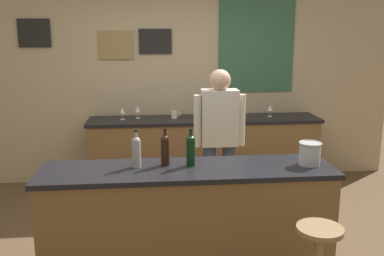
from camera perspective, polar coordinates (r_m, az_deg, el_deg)
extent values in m
plane|color=brown|center=(4.17, -1.07, -15.68)|extent=(10.00, 10.00, 0.00)
cube|color=tan|center=(5.72, -2.79, 6.90)|extent=(6.00, 0.06, 2.80)
cube|color=black|center=(5.81, -20.19, 11.73)|extent=(0.39, 0.02, 0.35)
cube|color=#997F4C|center=(5.65, -10.04, 10.77)|extent=(0.43, 0.02, 0.35)
cube|color=black|center=(5.64, -4.88, 11.37)|extent=(0.42, 0.02, 0.32)
cube|color=#38664C|center=(5.81, 8.56, 11.32)|extent=(1.00, 0.02, 1.33)
cube|color=brown|center=(3.61, -0.57, -12.56)|extent=(2.30, 0.57, 0.88)
cube|color=black|center=(3.44, -0.59, -5.61)|extent=(2.35, 0.60, 0.04)
cube|color=brown|center=(5.57, 1.65, -3.44)|extent=(2.87, 0.53, 0.86)
cube|color=black|center=(5.46, 1.68, 1.10)|extent=(2.93, 0.56, 0.04)
cylinder|color=#384766|center=(4.49, 4.81, -7.51)|extent=(0.13, 0.13, 0.86)
cylinder|color=#384766|center=(4.46, 2.27, -7.61)|extent=(0.13, 0.13, 0.86)
cube|color=beige|center=(4.28, 3.67, 1.38)|extent=(0.36, 0.20, 0.56)
sphere|color=tan|center=(4.23, 3.75, 6.36)|extent=(0.21, 0.21, 0.21)
cylinder|color=beige|center=(4.33, 6.54, 1.04)|extent=(0.08, 0.08, 0.52)
cylinder|color=beige|center=(4.26, 0.75, 0.93)|extent=(0.08, 0.08, 0.52)
cylinder|color=olive|center=(3.13, 16.59, -12.79)|extent=(0.32, 0.32, 0.03)
cylinder|color=#999E99|center=(3.45, -7.38, -3.57)|extent=(0.07, 0.07, 0.20)
sphere|color=#999E99|center=(3.42, -7.43, -1.76)|extent=(0.07, 0.07, 0.07)
cylinder|color=#999E99|center=(3.41, -7.45, -1.24)|extent=(0.03, 0.03, 0.09)
cylinder|color=black|center=(3.40, -7.47, -0.37)|extent=(0.03, 0.03, 0.02)
cylinder|color=black|center=(3.48, -3.57, -3.35)|extent=(0.07, 0.07, 0.20)
sphere|color=black|center=(3.45, -3.59, -1.56)|extent=(0.07, 0.07, 0.07)
cylinder|color=black|center=(3.44, -3.60, -1.03)|extent=(0.03, 0.03, 0.09)
cylinder|color=black|center=(3.43, -3.61, -0.17)|extent=(0.03, 0.03, 0.02)
cylinder|color=black|center=(3.46, -0.17, -3.42)|extent=(0.07, 0.07, 0.20)
sphere|color=black|center=(3.43, -0.17, -1.61)|extent=(0.07, 0.07, 0.07)
cylinder|color=black|center=(3.42, -0.17, -1.09)|extent=(0.03, 0.03, 0.09)
cylinder|color=black|center=(3.41, -0.17, -0.22)|extent=(0.03, 0.03, 0.02)
cylinder|color=#B7BABF|center=(3.61, 15.34, -3.34)|extent=(0.17, 0.17, 0.18)
torus|color=#B7BABF|center=(3.59, 15.43, -1.96)|extent=(0.19, 0.19, 0.02)
cylinder|color=silver|center=(5.43, -9.18, 1.13)|extent=(0.06, 0.06, 0.00)
cylinder|color=silver|center=(5.43, -9.19, 1.55)|extent=(0.01, 0.01, 0.07)
cone|color=silver|center=(5.41, -9.22, 2.32)|extent=(0.07, 0.07, 0.08)
cylinder|color=silver|center=(5.50, -7.19, 1.34)|extent=(0.06, 0.06, 0.00)
cylinder|color=silver|center=(5.50, -7.20, 1.75)|extent=(0.01, 0.01, 0.07)
cone|color=silver|center=(5.48, -7.22, 2.52)|extent=(0.07, 0.07, 0.08)
cylinder|color=silver|center=(5.65, 10.28, 1.53)|extent=(0.06, 0.06, 0.00)
cylinder|color=silver|center=(5.64, 10.30, 1.93)|extent=(0.01, 0.01, 0.07)
cone|color=silver|center=(5.63, 10.33, 2.68)|extent=(0.07, 0.07, 0.08)
cylinder|color=silver|center=(5.45, -2.37, 1.81)|extent=(0.08, 0.08, 0.09)
torus|color=silver|center=(5.46, -1.77, 1.87)|extent=(0.06, 0.01, 0.06)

